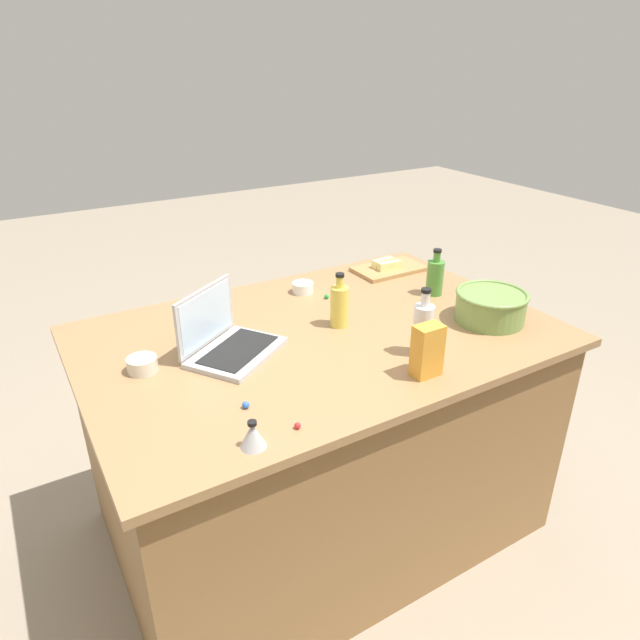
{
  "coord_description": "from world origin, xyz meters",
  "views": [
    {
      "loc": [
        0.93,
        1.55,
        1.82
      ],
      "look_at": [
        0.0,
        0.0,
        0.95
      ],
      "focal_mm": 31.4,
      "sensor_mm": 36.0,
      "label": 1
    }
  ],
  "objects_px": {
    "mixing_bowl_large": "(491,306)",
    "butter_stick_left": "(383,263)",
    "ramekin_small": "(303,288)",
    "kitchen_timer": "(253,435)",
    "laptop": "(226,340)",
    "bottle_oil": "(339,305)",
    "butter_stick_right": "(389,266)",
    "bottle_vinegar": "(423,328)",
    "cutting_board": "(389,269)",
    "candy_bag": "(427,351)",
    "ramekin_medium": "(142,365)",
    "bottle_olive": "(435,276)"
  },
  "relations": [
    {
      "from": "bottle_vinegar",
      "to": "kitchen_timer",
      "type": "xyz_separation_m",
      "value": [
        0.69,
        0.16,
        -0.06
      ]
    },
    {
      "from": "butter_stick_left",
      "to": "candy_bag",
      "type": "relative_size",
      "value": 0.65
    },
    {
      "from": "mixing_bowl_large",
      "to": "butter_stick_left",
      "type": "xyz_separation_m",
      "value": [
        0.02,
        -0.64,
        -0.02
      ]
    },
    {
      "from": "butter_stick_right",
      "to": "kitchen_timer",
      "type": "height_order",
      "value": "kitchen_timer"
    },
    {
      "from": "butter_stick_right",
      "to": "butter_stick_left",
      "type": "bearing_deg",
      "value": -88.17
    },
    {
      "from": "mixing_bowl_large",
      "to": "bottle_vinegar",
      "type": "relative_size",
      "value": 1.13
    },
    {
      "from": "butter_stick_left",
      "to": "candy_bag",
      "type": "distance_m",
      "value": 0.93
    },
    {
      "from": "ramekin_medium",
      "to": "candy_bag",
      "type": "distance_m",
      "value": 0.9
    },
    {
      "from": "candy_bag",
      "to": "laptop",
      "type": "bearing_deg",
      "value": -43.6
    },
    {
      "from": "bottle_oil",
      "to": "butter_stick_left",
      "type": "bearing_deg",
      "value": -141.71
    },
    {
      "from": "ramekin_small",
      "to": "laptop",
      "type": "bearing_deg",
      "value": 34.03
    },
    {
      "from": "laptop",
      "to": "ramekin_small",
      "type": "bearing_deg",
      "value": -145.97
    },
    {
      "from": "bottle_vinegar",
      "to": "kitchen_timer",
      "type": "relative_size",
      "value": 3.05
    },
    {
      "from": "mixing_bowl_large",
      "to": "cutting_board",
      "type": "bearing_deg",
      "value": -90.04
    },
    {
      "from": "butter_stick_left",
      "to": "ramekin_small",
      "type": "height_order",
      "value": "butter_stick_left"
    },
    {
      "from": "ramekin_medium",
      "to": "butter_stick_right",
      "type": "bearing_deg",
      "value": -166.05
    },
    {
      "from": "candy_bag",
      "to": "bottle_vinegar",
      "type": "bearing_deg",
      "value": -124.41
    },
    {
      "from": "mixing_bowl_large",
      "to": "butter_stick_right",
      "type": "height_order",
      "value": "mixing_bowl_large"
    },
    {
      "from": "bottle_olive",
      "to": "cutting_board",
      "type": "distance_m",
      "value": 0.32
    },
    {
      "from": "laptop",
      "to": "kitchen_timer",
      "type": "xyz_separation_m",
      "value": [
        0.13,
        0.5,
        -0.01
      ]
    },
    {
      "from": "candy_bag",
      "to": "kitchen_timer",
      "type": "bearing_deg",
      "value": 4.34
    },
    {
      "from": "bottle_olive",
      "to": "ramekin_small",
      "type": "distance_m",
      "value": 0.55
    },
    {
      "from": "bottle_oil",
      "to": "butter_stick_right",
      "type": "height_order",
      "value": "bottle_oil"
    },
    {
      "from": "butter_stick_right",
      "to": "mixing_bowl_large",
      "type": "bearing_deg",
      "value": 91.6
    },
    {
      "from": "butter_stick_left",
      "to": "candy_bag",
      "type": "bearing_deg",
      "value": 61.48
    },
    {
      "from": "laptop",
      "to": "butter_stick_right",
      "type": "bearing_deg",
      "value": -161.0
    },
    {
      "from": "candy_bag",
      "to": "bottle_oil",
      "type": "bearing_deg",
      "value": -84.35
    },
    {
      "from": "bottle_olive",
      "to": "ramekin_medium",
      "type": "xyz_separation_m",
      "value": [
        1.21,
        0.01,
        -0.05
      ]
    },
    {
      "from": "bottle_olive",
      "to": "kitchen_timer",
      "type": "bearing_deg",
      "value": 26.27
    },
    {
      "from": "bottle_oil",
      "to": "kitchen_timer",
      "type": "distance_m",
      "value": 0.75
    },
    {
      "from": "kitchen_timer",
      "to": "candy_bag",
      "type": "relative_size",
      "value": 0.45
    },
    {
      "from": "kitchen_timer",
      "to": "butter_stick_right",
      "type": "bearing_deg",
      "value": -142.22
    },
    {
      "from": "ramekin_small",
      "to": "kitchen_timer",
      "type": "relative_size",
      "value": 1.15
    },
    {
      "from": "ramekin_medium",
      "to": "candy_bag",
      "type": "height_order",
      "value": "candy_bag"
    },
    {
      "from": "laptop",
      "to": "bottle_vinegar",
      "type": "relative_size",
      "value": 1.62
    },
    {
      "from": "cutting_board",
      "to": "mixing_bowl_large",
      "type": "bearing_deg",
      "value": 89.96
    },
    {
      "from": "bottle_vinegar",
      "to": "ramekin_medium",
      "type": "bearing_deg",
      "value": -23.55
    },
    {
      "from": "laptop",
      "to": "kitchen_timer",
      "type": "height_order",
      "value": "laptop"
    },
    {
      "from": "laptop",
      "to": "candy_bag",
      "type": "distance_m",
      "value": 0.66
    },
    {
      "from": "bottle_oil",
      "to": "ramekin_small",
      "type": "bearing_deg",
      "value": -96.33
    },
    {
      "from": "mixing_bowl_large",
      "to": "kitchen_timer",
      "type": "height_order",
      "value": "mixing_bowl_large"
    },
    {
      "from": "laptop",
      "to": "ramekin_medium",
      "type": "relative_size",
      "value": 4.0
    },
    {
      "from": "cutting_board",
      "to": "bottle_oil",
      "type": "bearing_deg",
      "value": 35.62
    },
    {
      "from": "ramekin_medium",
      "to": "butter_stick_left",
      "type": "bearing_deg",
      "value": -164.03
    },
    {
      "from": "candy_bag",
      "to": "butter_stick_left",
      "type": "bearing_deg",
      "value": -118.52
    },
    {
      "from": "bottle_vinegar",
      "to": "candy_bag",
      "type": "height_order",
      "value": "bottle_vinegar"
    },
    {
      "from": "cutting_board",
      "to": "butter_stick_right",
      "type": "relative_size",
      "value": 2.9
    },
    {
      "from": "bottle_olive",
      "to": "ramekin_medium",
      "type": "height_order",
      "value": "bottle_olive"
    },
    {
      "from": "butter_stick_left",
      "to": "ramekin_medium",
      "type": "relative_size",
      "value": 1.16
    },
    {
      "from": "butter_stick_right",
      "to": "kitchen_timer",
      "type": "xyz_separation_m",
      "value": [
        1.06,
        0.82,
        -0.0
      ]
    }
  ]
}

